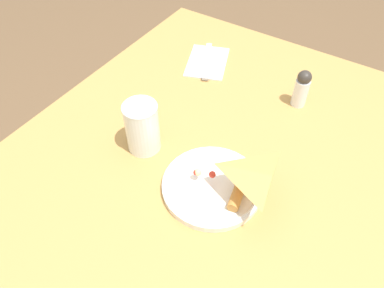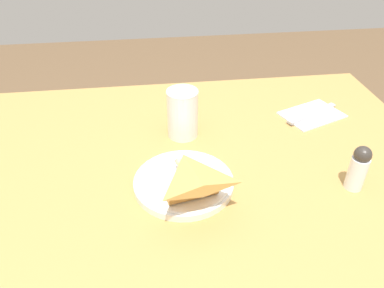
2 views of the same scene
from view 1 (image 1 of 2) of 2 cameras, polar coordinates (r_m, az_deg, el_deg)
name	(u,v)px [view 1 (image 1 of 2)]	position (r m, az deg, el deg)	size (l,w,h in m)	color
dining_table	(189,199)	(0.91, -0.41, -8.34)	(1.25, 0.87, 0.75)	tan
plate_pizza	(213,185)	(0.80, 3.27, -6.21)	(0.22, 0.22, 0.05)	white
milk_glass	(143,129)	(0.86, -7.55, 2.24)	(0.08, 0.08, 0.13)	white
napkin_folded	(207,62)	(1.15, 2.33, 12.39)	(0.19, 0.16, 0.00)	silver
butter_knife	(207,62)	(1.14, 2.31, 12.32)	(0.18, 0.10, 0.01)	#B2B2B7
pepper_shaker	(302,88)	(1.01, 16.37, 8.17)	(0.04, 0.04, 0.11)	white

